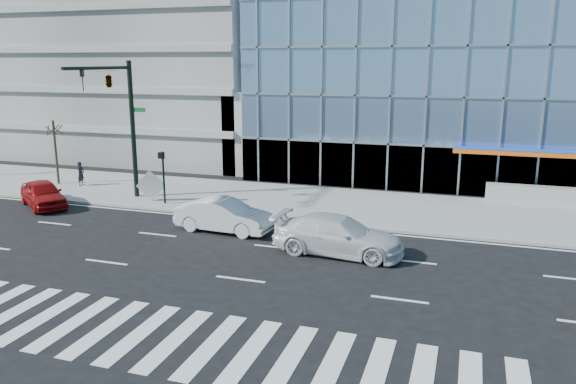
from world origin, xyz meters
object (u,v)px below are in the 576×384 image
object	(u,v)px
street_tree_near	(54,129)
red_sedan	(43,194)
white_suv	(338,235)
tilted_panel	(151,186)
traffic_signal	(116,97)
ped_signal_post	(163,169)
white_sedan	(224,216)
pedestrian	(81,174)

from	to	relation	value
street_tree_near	red_sedan	xyz separation A→B (m)	(3.06, -4.87, -3.02)
white_suv	tilted_panel	world-z (taller)	tilted_panel
white_suv	street_tree_near	bearing A→B (deg)	73.72
traffic_signal	tilted_panel	world-z (taller)	traffic_signal
ped_signal_post	red_sedan	size ratio (longest dim) A/B	0.68
white_suv	white_sedan	bearing A→B (deg)	79.74
red_sedan	pedestrian	size ratio (longest dim) A/B	2.82
white_suv	white_sedan	distance (m)	6.17
traffic_signal	pedestrian	xyz separation A→B (m)	(-5.15, 2.91, -5.23)
white_sedan	tilted_panel	distance (m)	7.38
white_sedan	white_suv	bearing A→B (deg)	-99.39
traffic_signal	pedestrian	distance (m)	7.89
tilted_panel	white_suv	bearing A→B (deg)	-31.28
red_sedan	tilted_panel	xyz separation A→B (m)	(5.42, 2.61, 0.31)
white_sedan	pedestrian	distance (m)	14.29
ped_signal_post	white_suv	xyz separation A→B (m)	(11.34, -4.89, -1.32)
pedestrian	street_tree_near	bearing A→B (deg)	87.65
ped_signal_post	street_tree_near	bearing A→B (deg)	164.94
red_sedan	tilted_panel	world-z (taller)	tilted_panel
street_tree_near	tilted_panel	distance (m)	9.19
street_tree_near	tilted_panel	size ratio (longest dim) A/B	3.25
street_tree_near	traffic_signal	bearing A→B (deg)	-22.71
traffic_signal	white_suv	world-z (taller)	traffic_signal
white_sedan	ped_signal_post	bearing A→B (deg)	61.50
pedestrian	white_sedan	bearing A→B (deg)	-116.47
traffic_signal	red_sedan	size ratio (longest dim) A/B	1.80
street_tree_near	white_sedan	xyz separation A→B (m)	(14.84, -5.99, -2.98)
pedestrian	white_suv	bearing A→B (deg)	-113.14
ped_signal_post	street_tree_near	world-z (taller)	street_tree_near
red_sedan	ped_signal_post	bearing A→B (deg)	-34.95
traffic_signal	pedestrian	bearing A→B (deg)	150.51
tilted_panel	white_sedan	bearing A→B (deg)	-38.92
red_sedan	traffic_signal	bearing A→B (deg)	-28.50
traffic_signal	white_sedan	xyz separation A→B (m)	(7.84, -3.06, -5.37)
street_tree_near	white_suv	distance (m)	22.33
street_tree_near	pedestrian	xyz separation A→B (m)	(1.85, -0.02, -2.84)
white_suv	white_sedan	size ratio (longest dim) A/B	1.17
street_tree_near	tilted_panel	xyz separation A→B (m)	(8.48, -2.26, -2.71)
white_suv	traffic_signal	bearing A→B (deg)	75.31
ped_signal_post	tilted_panel	bearing A→B (deg)	163.79
street_tree_near	red_sedan	size ratio (longest dim) A/B	0.95
traffic_signal	tilted_panel	bearing A→B (deg)	24.37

